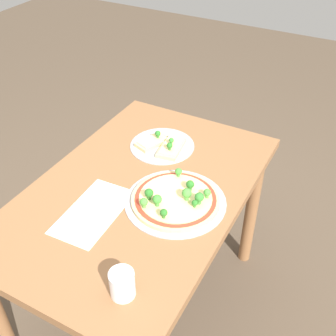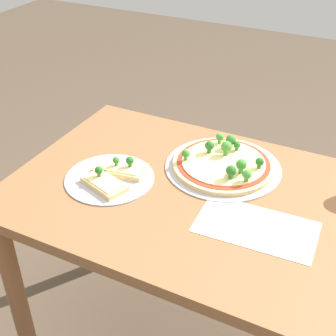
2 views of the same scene
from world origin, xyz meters
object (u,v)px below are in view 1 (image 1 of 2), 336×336
object	(u,v)px
pizza_tray_whole	(175,200)
drinking_cup	(122,284)
pizza_tray_slice	(163,145)
dining_table	(140,210)

from	to	relation	value
pizza_tray_whole	drinking_cup	size ratio (longest dim) A/B	4.16
drinking_cup	pizza_tray_whole	bearing A→B (deg)	-173.59
pizza_tray_slice	drinking_cup	distance (m)	0.75
drinking_cup	pizza_tray_slice	bearing A→B (deg)	-159.92
dining_table	pizza_tray_whole	distance (m)	0.20
pizza_tray_slice	dining_table	bearing A→B (deg)	10.34
pizza_tray_whole	pizza_tray_slice	distance (m)	0.36
pizza_tray_whole	pizza_tray_slice	size ratio (longest dim) A/B	1.34
dining_table	pizza_tray_slice	bearing A→B (deg)	-169.66
dining_table	drinking_cup	size ratio (longest dim) A/B	13.04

